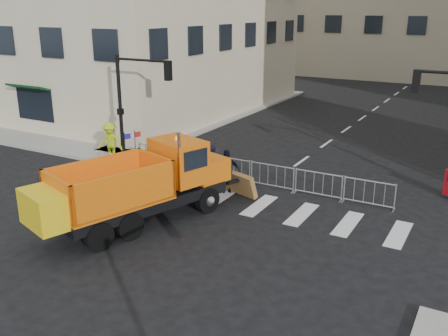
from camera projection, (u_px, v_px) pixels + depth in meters
The scene contains 9 objects.
ground at pixel (164, 259), 15.75m from camera, with size 120.00×120.00×0.00m, color black.
sidewalk_back at pixel (274, 179), 22.77m from camera, with size 64.00×5.00×0.15m, color gray.
traffic_light_left at pixel (120, 110), 24.87m from camera, with size 0.18×0.18×5.40m, color black.
crowd_barriers at pixel (251, 172), 22.23m from camera, with size 12.60×0.60×1.10m, color #9EA0A5, non-canonical shape.
plow_truck at pixel (137, 184), 17.91m from camera, with size 4.92×9.07×3.41m.
cop_a at pixel (212, 165), 22.08m from camera, with size 0.67×0.44×1.84m, color black.
cop_b at pixel (200, 177), 20.54m from camera, with size 0.89×0.70×1.84m, color black.
cop_c at pixel (227, 171), 21.09m from camera, with size 1.11×0.46×1.90m, color black.
worker at pixel (110, 142), 24.84m from camera, with size 1.30×0.75×2.01m, color #AFC817.
Camera 1 is at (8.57, -11.34, 7.60)m, focal length 40.00 mm.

